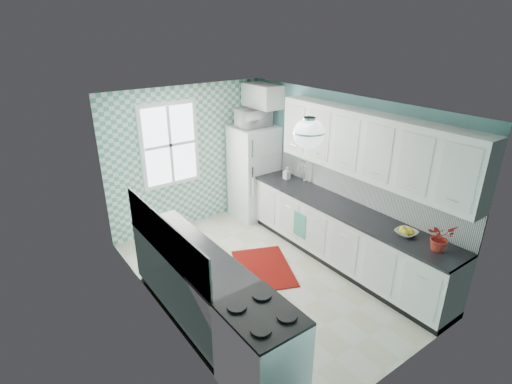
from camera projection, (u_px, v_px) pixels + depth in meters
floor at (263, 277)px, 5.87m from camera, size 3.00×4.40×0.02m
ceiling at (265, 105)px, 4.88m from camera, size 3.00×4.40×0.02m
wall_back at (188, 157)px, 7.02m from camera, size 3.00×0.02×2.50m
wall_front at (406, 277)px, 3.73m from camera, size 3.00×0.02×2.50m
wall_left at (159, 230)px, 4.56m from camera, size 0.02×4.40×2.50m
wall_right at (341, 175)px, 6.19m from camera, size 0.02×4.40×2.50m
accent_wall at (189, 158)px, 7.01m from camera, size 3.00×0.01×2.50m
window at (170, 145)px, 6.68m from camera, size 1.04×0.05×1.44m
backsplash_right at (360, 187)px, 5.91m from camera, size 0.02×3.60×0.51m
backsplash_left at (164, 237)px, 4.54m from camera, size 0.02×2.15×0.51m
upper_cabinets_right at (370, 146)px, 5.40m from camera, size 0.33×3.20×0.90m
upper_cabinet_fridge at (261, 95)px, 7.05m from camera, size 0.40×0.74×0.40m
ceiling_light at (309, 133)px, 4.36m from camera, size 0.34×0.34×0.35m
base_cabinets_right at (342, 237)px, 6.04m from camera, size 0.60×3.60×0.90m
countertop_right at (345, 209)px, 5.85m from camera, size 0.63×3.60×0.04m
base_cabinets_left at (190, 282)px, 4.99m from camera, size 0.60×2.15×0.90m
countertop_left at (189, 249)px, 4.81m from camera, size 0.63×2.15×0.04m
fridge at (254, 172)px, 7.45m from camera, size 0.75×0.75×1.73m
stove at (261, 352)px, 3.86m from camera, size 0.64×0.80×0.96m
sink at (297, 185)px, 6.66m from camera, size 0.51×0.43×0.53m
rug at (263, 268)px, 6.05m from camera, size 1.17×1.35×0.02m
dish_towel at (300, 225)px, 6.32m from camera, size 0.05×0.27×0.41m
fruit_bowl at (406, 233)px, 5.08m from camera, size 0.27×0.27×0.07m
potted_plant at (440, 237)px, 4.70m from camera, size 0.36×0.33×0.34m
soap_bottle at (287, 173)px, 6.88m from camera, size 0.10×0.11×0.22m
microwave at (254, 118)px, 7.05m from camera, size 0.59×0.41×0.32m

